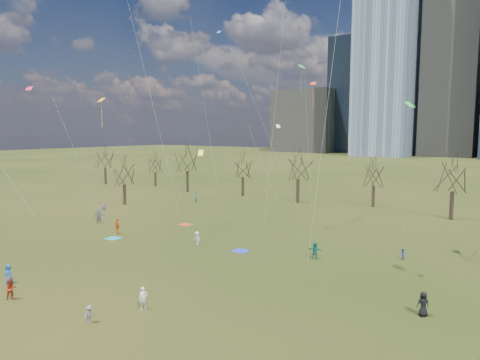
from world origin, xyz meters
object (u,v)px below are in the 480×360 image
Objects in this scene: blanket_crimson at (186,225)px; person_1 at (143,298)px; blanket_teal at (113,238)px; person_0 at (9,274)px; blanket_navy at (241,251)px; person_2 at (11,289)px; person_4 at (117,226)px.

person_1 reaches higher than blanket_crimson.
blanket_teal is 1.00× the size of person_1.
blanket_crimson is 1.03× the size of person_0.
blanket_navy is 1.00× the size of blanket_crimson.
person_2 is at bearing -33.63° from person_0.
person_1 reaches higher than person_0.
blanket_teal and blanket_crimson have the same top height.
blanket_navy is 1.03× the size of person_0.
blanket_navy is at bearing 39.71° from person_1.
blanket_navy is at bearing 52.36° from person_0.
blanket_teal is 1.03× the size of person_0.
blanket_teal is 1.01× the size of person_2.
person_1 reaches higher than person_2.
blanket_teal is 15.03m from person_0.
person_1 is (17.50, -11.79, 0.78)m from blanket_teal.
blanket_crimson is at bearing 87.94° from person_0.
blanket_crimson is at bearing 65.68° from person_1.
person_4 is (-16.26, -2.14, 0.92)m from blanket_navy.
blanket_teal is at bearing 86.57° from person_1.
blanket_teal is at bearing -165.46° from blanket_navy.
person_1 is at bearing -80.82° from blanket_navy.
person_2 is 0.85× the size of person_4.
person_0 is at bearing -83.96° from blanket_crimson.
person_2 reaches higher than blanket_teal.
person_4 reaches higher than person_2.
blanket_navy is 14.27m from blanket_crimson.
blanket_navy is 15.89m from person_1.
person_4 is at bearing 84.78° from person_1.
person_2 is 20.09m from person_4.
blanket_crimson is 1.01× the size of person_2.
person_4 reaches higher than blanket_teal.
person_0 is at bearing 131.47° from person_1.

